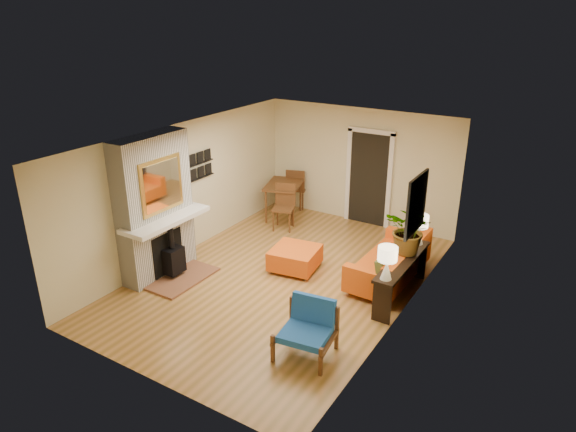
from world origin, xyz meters
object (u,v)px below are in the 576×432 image
object	(u,v)px
sofa	(393,262)
houseplant	(410,230)
console_table	(402,268)
lamp_far	(419,226)
lamp_near	(387,259)
blue_chair	(308,325)
dining_table	(287,191)
ottoman	(295,257)

from	to	relation	value
sofa	houseplant	size ratio (longest dim) A/B	2.39
console_table	sofa	bearing A→B (deg)	122.73
sofa	lamp_far	bearing A→B (deg)	30.89
lamp_near	houseplant	size ratio (longest dim) A/B	0.63
lamp_far	lamp_near	bearing A→B (deg)	-90.00
blue_chair	dining_table	size ratio (longest dim) A/B	0.45
sofa	blue_chair	world-z (taller)	sofa
dining_table	lamp_near	distance (m)	4.57
sofa	console_table	size ratio (longest dim) A/B	1.11
lamp_near	ottoman	bearing A→B (deg)	160.55
console_table	houseplant	size ratio (longest dim) A/B	2.15
dining_table	lamp_near	size ratio (longest dim) A/B	3.53
ottoman	lamp_near	xyz separation A→B (m)	(2.05, -0.72, 0.82)
ottoman	dining_table	xyz separation A→B (m)	(-1.49, 2.13, 0.42)
ottoman	blue_chair	bearing A→B (deg)	-54.72
dining_table	console_table	bearing A→B (deg)	-30.52
sofa	console_table	world-z (taller)	sofa
lamp_far	dining_table	bearing A→B (deg)	159.07
lamp_near	blue_chair	bearing A→B (deg)	-114.83
sofa	lamp_far	distance (m)	0.81
sofa	ottoman	bearing A→B (deg)	-161.57
lamp_far	houseplant	bearing A→B (deg)	-91.25
dining_table	console_table	size ratio (longest dim) A/B	1.03
console_table	lamp_far	distance (m)	0.88
blue_chair	lamp_far	world-z (taller)	lamp_far
blue_chair	houseplant	size ratio (longest dim) A/B	0.99
houseplant	blue_chair	bearing A→B (deg)	-104.25
ottoman	lamp_far	world-z (taller)	lamp_far
sofa	lamp_near	world-z (taller)	lamp_near
ottoman	dining_table	distance (m)	2.64
console_table	lamp_far	world-z (taller)	lamp_far
ottoman	houseplant	bearing A→B (deg)	8.81
lamp_near	houseplant	distance (m)	1.05
houseplant	dining_table	bearing A→B (deg)	152.84
lamp_far	blue_chair	bearing A→B (deg)	-102.20
lamp_near	houseplant	bearing A→B (deg)	90.55
ottoman	dining_table	world-z (taller)	dining_table
sofa	dining_table	xyz separation A→B (m)	(-3.21, 1.56, 0.30)
blue_chair	houseplant	bearing A→B (deg)	75.75
sofa	ottoman	size ratio (longest dim) A/B	2.18
ottoman	blue_chair	distance (m)	2.51
blue_chair	console_table	bearing A→B (deg)	73.69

